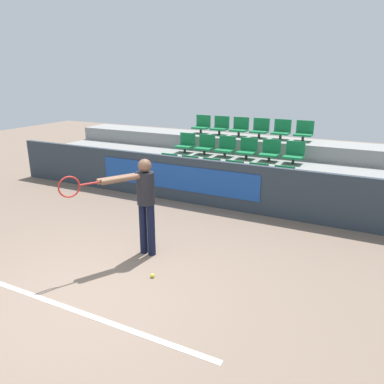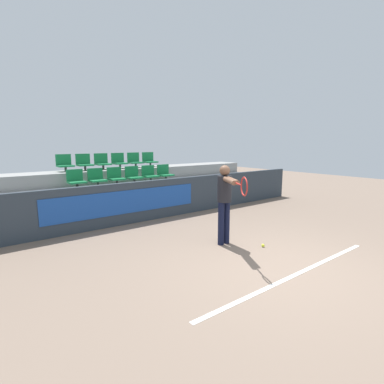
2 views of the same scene
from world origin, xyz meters
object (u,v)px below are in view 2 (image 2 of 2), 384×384
at_px(stadium_chair_0, 90,199).
at_px(stadium_chair_16, 135,161).
at_px(stadium_chair_5, 183,188).
at_px(stadium_chair_9, 133,175).
at_px(stadium_chair_13, 84,163).
at_px(stadium_chair_3, 150,192).
at_px(stadium_chair_4, 167,190).
at_px(tennis_ball, 263,245).
at_px(stadium_chair_11, 165,173).
at_px(stadium_chair_12, 65,164).
at_px(stadium_chair_15, 119,161).
at_px(stadium_chair_10, 150,174).
at_px(stadium_chair_8, 116,177).
at_px(stadium_chair_1, 112,196).
at_px(stadium_chair_7, 97,178).
at_px(stadium_chair_14, 102,162).
at_px(stadium_chair_2, 132,194).
at_px(stadium_chair_17, 149,160).
at_px(stadium_chair_6, 76,180).

distance_m(stadium_chair_0, stadium_chair_16, 3.32).
xyz_separation_m(stadium_chair_5, stadium_chair_9, (-1.22, 1.05, 0.40)).
bearing_deg(stadium_chair_5, stadium_chair_13, 139.22).
height_order(stadium_chair_0, stadium_chair_3, same).
distance_m(stadium_chair_4, tennis_ball, 4.12).
height_order(stadium_chair_11, tennis_ball, stadium_chair_11).
height_order(stadium_chair_5, stadium_chair_12, stadium_chair_12).
bearing_deg(stadium_chair_15, stadium_chair_13, 180.00).
xyz_separation_m(stadium_chair_10, stadium_chair_15, (-0.61, 1.05, 0.40)).
bearing_deg(stadium_chair_8, stadium_chair_1, -120.10).
xyz_separation_m(stadium_chair_7, stadium_chair_14, (0.61, 1.05, 0.40)).
distance_m(stadium_chair_5, stadium_chair_14, 2.90).
bearing_deg(stadium_chair_16, stadium_chair_10, -90.00).
xyz_separation_m(stadium_chair_8, stadium_chair_12, (-1.22, 1.05, 0.40)).
xyz_separation_m(stadium_chair_2, stadium_chair_16, (1.22, 2.10, 0.80)).
height_order(stadium_chair_7, stadium_chair_14, stadium_chair_14).
relative_size(stadium_chair_0, stadium_chair_15, 1.00).
distance_m(stadium_chair_0, stadium_chair_17, 3.79).
bearing_deg(stadium_chair_10, stadium_chair_3, -120.10).
height_order(stadium_chair_5, stadium_chair_13, stadium_chair_13).
xyz_separation_m(stadium_chair_6, stadium_chair_8, (1.22, 0.00, 0.00)).
bearing_deg(stadium_chair_14, stadium_chair_11, -29.90).
relative_size(stadium_chair_2, stadium_chair_6, 1.00).
height_order(stadium_chair_0, stadium_chair_14, stadium_chair_14).
distance_m(stadium_chair_3, stadium_chair_6, 2.15).
bearing_deg(stadium_chair_4, stadium_chair_6, 156.67).
bearing_deg(stadium_chair_13, stadium_chair_5, -40.78).
relative_size(stadium_chair_0, stadium_chair_14, 1.00).
xyz_separation_m(stadium_chair_7, stadium_chair_17, (2.44, 1.05, 0.40)).
bearing_deg(stadium_chair_8, stadium_chair_0, -139.22).
bearing_deg(stadium_chair_9, stadium_chair_1, -139.22).
distance_m(stadium_chair_3, stadium_chair_16, 2.33).
xyz_separation_m(stadium_chair_12, stadium_chair_17, (3.05, 0.00, 0.00)).
height_order(stadium_chair_2, stadium_chair_8, stadium_chair_8).
xyz_separation_m(stadium_chair_0, stadium_chair_16, (2.44, 2.10, 0.80)).
bearing_deg(stadium_chair_15, stadium_chair_6, -150.10).
height_order(stadium_chair_2, stadium_chair_13, stadium_chair_13).
distance_m(stadium_chair_6, stadium_chair_9, 1.83).
xyz_separation_m(stadium_chair_0, stadium_chair_7, (0.61, 1.05, 0.40)).
xyz_separation_m(stadium_chair_6, stadium_chair_11, (3.05, 0.00, 0.00)).
height_order(stadium_chair_2, stadium_chair_14, stadium_chair_14).
relative_size(stadium_chair_11, stadium_chair_17, 1.00).
relative_size(stadium_chair_11, tennis_ball, 8.13).
relative_size(stadium_chair_15, stadium_chair_17, 1.00).
xyz_separation_m(stadium_chair_4, stadium_chair_5, (0.61, 0.00, 0.00)).
bearing_deg(stadium_chair_6, stadium_chair_4, -23.33).
bearing_deg(stadium_chair_7, stadium_chair_4, -29.90).
bearing_deg(stadium_chair_12, stadium_chair_15, 0.00).
xyz_separation_m(stadium_chair_1, stadium_chair_7, (0.00, 1.05, 0.40)).
distance_m(stadium_chair_4, stadium_chair_8, 1.66).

